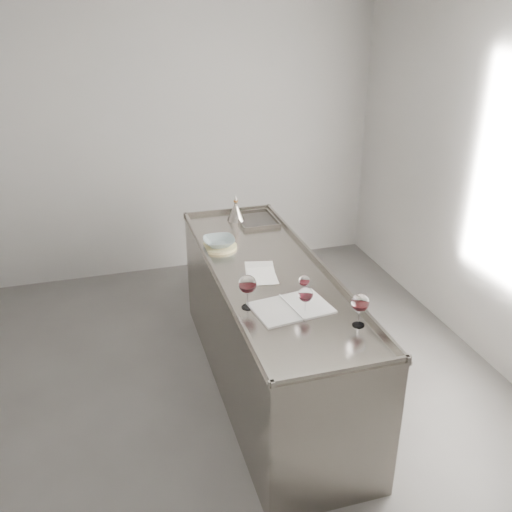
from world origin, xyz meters
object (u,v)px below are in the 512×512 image
object	(u,v)px
wine_glass_right	(360,304)
wine_funnel	(236,213)
counter	(269,330)
wine_glass_left	(248,285)
notebook	(291,308)
wine_glass_middle	(306,295)
wine_glass_small	(304,282)
ceramic_bowl	(219,242)

from	to	relation	value
wine_glass_right	wine_funnel	bearing A→B (deg)	98.07
counter	wine_glass_left	xyz separation A→B (m)	(-0.28, -0.43, 0.62)
wine_glass_right	notebook	xyz separation A→B (m)	(-0.30, 0.28, -0.13)
counter	wine_glass_right	size ratio (longest dim) A/B	12.15
wine_glass_right	wine_funnel	size ratio (longest dim) A/B	0.92
wine_glass_middle	wine_glass_small	size ratio (longest dim) A/B	1.24
ceramic_bowl	counter	bearing A→B (deg)	-62.91
counter	wine_funnel	size ratio (longest dim) A/B	11.16
notebook	ceramic_bowl	bearing A→B (deg)	94.20
wine_glass_left	wine_glass_middle	distance (m)	0.35
ceramic_bowl	wine_funnel	bearing A→B (deg)	63.05
wine_glass_middle	wine_glass_right	distance (m)	0.32
wine_glass_middle	notebook	world-z (taller)	wine_glass_middle
wine_glass_right	ceramic_bowl	xyz separation A→B (m)	(-0.52, 1.28, -0.09)
ceramic_bowl	wine_glass_right	bearing A→B (deg)	-67.97
notebook	ceramic_bowl	size ratio (longest dim) A/B	2.12
wine_glass_small	ceramic_bowl	distance (m)	0.93
wine_funnel	notebook	bearing A→B (deg)	-91.91
wine_glass_left	wine_glass_middle	size ratio (longest dim) A/B	1.24
counter	wine_glass_middle	size ratio (longest dim) A/B	14.11
wine_glass_small	ceramic_bowl	bearing A→B (deg)	111.71
counter	wine_glass_middle	bearing A→B (deg)	-87.10
wine_glass_left	ceramic_bowl	bearing A→B (deg)	87.91
counter	ceramic_bowl	world-z (taller)	ceramic_bowl
notebook	ceramic_bowl	world-z (taller)	ceramic_bowl
ceramic_bowl	wine_glass_left	bearing A→B (deg)	-92.09
counter	notebook	world-z (taller)	counter
wine_glass_right	ceramic_bowl	bearing A→B (deg)	112.03
wine_funnel	wine_glass_middle	bearing A→B (deg)	-89.65
wine_glass_small	wine_funnel	bearing A→B (deg)	93.33
counter	wine_glass_small	bearing A→B (deg)	-75.44
wine_glass_middle	ceramic_bowl	world-z (taller)	wine_glass_middle
notebook	wine_glass_left	bearing A→B (deg)	152.15
counter	wine_funnel	xyz separation A→B (m)	(0.02, 0.99, 0.53)
wine_glass_middle	wine_funnel	distance (m)	1.58
wine_glass_left	ceramic_bowl	size ratio (longest dim) A/B	0.92
wine_glass_middle	wine_glass_right	world-z (taller)	wine_glass_right
wine_glass_small	notebook	size ratio (longest dim) A/B	0.28
wine_glass_right	wine_funnel	world-z (taller)	wine_funnel
wine_glass_left	wine_glass_middle	xyz separation A→B (m)	(0.31, -0.16, -0.03)
wine_glass_small	wine_glass_left	bearing A→B (deg)	-173.29
ceramic_bowl	wine_glass_middle	bearing A→B (deg)	-75.69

